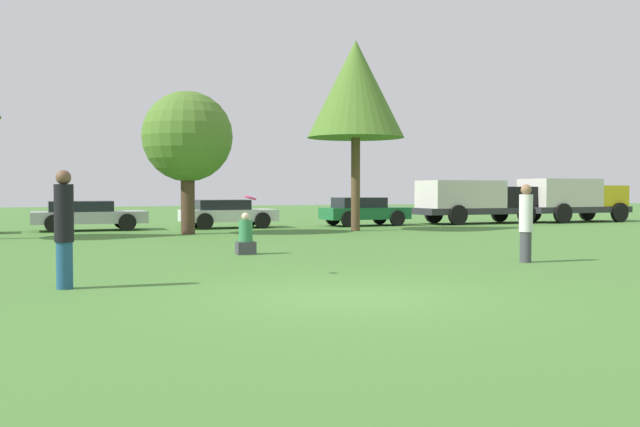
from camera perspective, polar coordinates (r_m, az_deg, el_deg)
ground_plane at (r=10.71m, az=2.31°, el=-6.78°), size 120.00×120.00×0.00m
person_thrower at (r=12.22m, az=-20.01°, el=-1.08°), size 0.31×0.31×1.94m
person_catcher at (r=16.33m, az=16.32°, el=-0.67°), size 0.30×0.30×1.74m
frisbee at (r=13.18m, az=-5.64°, el=1.27°), size 0.22×0.22×0.10m
bystander_sitting at (r=17.76m, az=-6.04°, el=-1.94°), size 0.46×0.39×1.05m
tree_1 at (r=26.16m, az=-10.68°, el=6.06°), size 3.28×3.28×5.20m
tree_2 at (r=28.01m, az=2.91°, el=9.98°), size 3.82×3.82×7.48m
parked_car_silver at (r=29.38m, az=-18.34°, el=-0.08°), size 4.43×2.12×1.17m
parked_car_white at (r=30.00m, az=-7.59°, el=0.06°), size 4.00×2.17×1.20m
parked_car_green at (r=31.66m, az=3.52°, el=0.24°), size 3.90×2.02×1.27m
delivery_truck_black at (r=34.47m, az=12.42°, el=1.15°), size 6.23×2.51×2.05m
delivery_truck_yellow at (r=37.46m, az=19.69°, el=1.23°), size 5.77×2.63×2.16m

